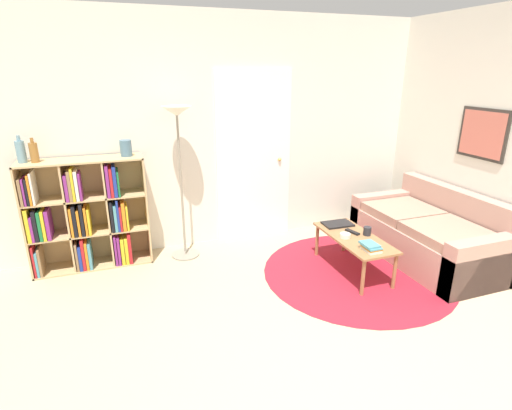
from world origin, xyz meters
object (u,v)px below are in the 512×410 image
floor_lamp (178,136)px  bowl (345,236)px  bottle_left (21,151)px  cup (367,231)px  bottle_middle (34,152)px  coffee_table (354,240)px  vase_on_shelf (126,148)px  couch (431,235)px  laptop (338,224)px  bookshelf (85,216)px

floor_lamp → bowl: 1.98m
bowl → bottle_left: bearing=160.1°
cup → bottle_middle: 3.35m
coffee_table → vase_on_shelf: bearing=153.4°
couch → floor_lamp: bearing=159.4°
coffee_table → laptop: size_ratio=3.05×
bottle_left → vase_on_shelf: (0.94, -0.02, -0.03)m
floor_lamp → bottle_middle: 1.36m
bottle_left → floor_lamp: bearing=-4.6°
bookshelf → coffee_table: 2.78m
bottle_middle → bottle_left: bearing=168.1°
couch → laptop: couch is taller
bookshelf → vase_on_shelf: bearing=-0.1°
floor_lamp → bowl: bearing=-32.7°
bowl → cup: (0.24, -0.02, 0.02)m
bookshelf → bottle_left: bottle_left is taller
cup → bottle_left: bearing=161.2°
bottle_left → cup: bearing=-18.8°
coffee_table → bottle_middle: (-2.92, 1.04, 0.91)m
bookshelf → coffee_table: size_ratio=1.21×
floor_lamp → laptop: (1.58, -0.61, -0.95)m
floor_lamp → coffee_table: size_ratio=1.69×
coffee_table → cup: (0.14, -0.01, 0.09)m
bookshelf → couch: 3.72m
floor_lamp → couch: 2.94m
cup → coffee_table: bearing=174.2°
couch → bowl: bearing=178.8°
bottle_left → laptop: bearing=-13.5°
floor_lamp → couch: bearing=-20.6°
bookshelf → bottle_left: bearing=177.6°
cup → bowl: bearing=175.2°
bottle_left → bottle_middle: (0.11, -0.02, -0.01)m
bottle_left → bowl: bearing=-19.9°
couch → coffee_table: size_ratio=1.70×
coffee_table → cup: size_ratio=10.92×
floor_lamp → coffee_table: bearing=-31.1°
bowl → bookshelf: bearing=157.1°
coffee_table → bottle_left: 3.35m
bowl → bottle_left: bottle_left is taller
laptop → bowl: bowl is taller
coffee_table → laptop: 0.34m
coffee_table → cup: 0.17m
laptop → bottle_left: 3.25m
coffee_table → vase_on_shelf: 2.51m
couch → vase_on_shelf: 3.40m
couch → bottle_middle: (-3.91, 1.06, 0.99)m
laptop → bowl: bearing=-108.3°
couch → vase_on_shelf: size_ratio=10.04×
coffee_table → laptop: (0.01, 0.34, 0.05)m
laptop → cup: bearing=-68.7°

